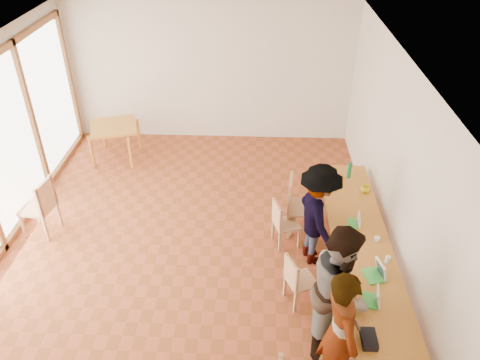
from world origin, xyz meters
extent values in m
plane|color=#A34927|center=(0.00, 0.00, 0.00)|extent=(8.00, 8.00, 0.00)
cube|color=beige|center=(0.00, 4.00, 1.50)|extent=(6.00, 0.10, 3.00)
cube|color=beige|center=(3.00, 0.00, 1.50)|extent=(0.10, 8.00, 3.00)
cube|color=white|center=(0.00, 0.00, 3.02)|extent=(6.00, 8.00, 0.04)
cube|color=orange|center=(2.50, -0.41, 0.72)|extent=(0.80, 4.00, 0.05)
cube|color=orange|center=(2.16, 1.53, 0.35)|extent=(0.06, 0.06, 0.70)
cube|color=orange|center=(2.84, 1.53, 0.35)|extent=(0.06, 0.06, 0.70)
cube|color=orange|center=(-1.89, 2.93, 0.72)|extent=(0.90, 0.90, 0.05)
cube|color=orange|center=(-2.28, 2.54, 0.35)|extent=(0.05, 0.05, 0.70)
cube|color=orange|center=(-2.28, 3.32, 0.35)|extent=(0.05, 0.05, 0.70)
cube|color=orange|center=(-1.50, 2.54, 0.35)|extent=(0.05, 0.05, 0.70)
cube|color=orange|center=(-1.50, 3.32, 0.35)|extent=(0.05, 0.05, 0.70)
cube|color=tan|center=(1.67, -0.85, 0.38)|extent=(0.49, 0.49, 0.04)
cube|color=tan|center=(1.52, -0.91, 0.59)|extent=(0.18, 0.35, 0.39)
cube|color=tan|center=(1.52, 0.37, 0.38)|extent=(0.47, 0.47, 0.04)
cube|color=tan|center=(1.36, 0.31, 0.60)|extent=(0.15, 0.37, 0.39)
cube|color=tan|center=(1.78, 0.66, 0.49)|extent=(0.53, 0.53, 0.05)
cube|color=tan|center=(1.57, 0.69, 0.76)|extent=(0.10, 0.48, 0.50)
cube|color=tan|center=(-2.50, 0.48, 0.48)|extent=(0.54, 0.54, 0.04)
cube|color=tan|center=(-2.29, 0.45, 0.75)|extent=(0.12, 0.47, 0.49)
imported|color=gray|center=(1.97, -2.11, 0.87)|extent=(0.56, 0.72, 1.75)
imported|color=gray|center=(2.04, -1.50, 0.92)|extent=(0.88, 1.03, 1.84)
imported|color=gray|center=(1.94, 0.03, 0.83)|extent=(0.87, 1.20, 1.66)
cube|color=green|center=(2.41, -1.52, 0.76)|extent=(0.23, 0.28, 0.03)
cube|color=white|center=(2.50, -1.53, 0.85)|extent=(0.12, 0.24, 0.21)
cube|color=green|center=(2.52, -1.10, 0.76)|extent=(0.26, 0.32, 0.03)
cube|color=white|center=(2.62, -1.08, 0.86)|extent=(0.14, 0.26, 0.23)
cube|color=green|center=(2.45, -0.04, 0.76)|extent=(0.21, 0.25, 0.02)
cube|color=white|center=(2.52, -0.06, 0.84)|extent=(0.11, 0.21, 0.19)
imported|color=yellow|center=(2.76, 0.78, 0.81)|extent=(0.16, 0.16, 0.11)
cylinder|color=#116B37|center=(2.57, 1.21, 0.89)|extent=(0.07, 0.07, 0.28)
cylinder|color=silver|center=(2.77, -0.83, 0.80)|extent=(0.07, 0.07, 0.09)
cylinder|color=white|center=(2.72, -0.40, 0.78)|extent=(0.08, 0.08, 0.06)
cube|color=#DB3191|center=(2.32, 1.05, 0.76)|extent=(0.05, 0.10, 0.01)
cube|color=black|center=(2.29, -2.10, 0.80)|extent=(0.16, 0.26, 0.09)
camera|label=1|loc=(1.03, -5.43, 5.02)|focal=35.00mm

